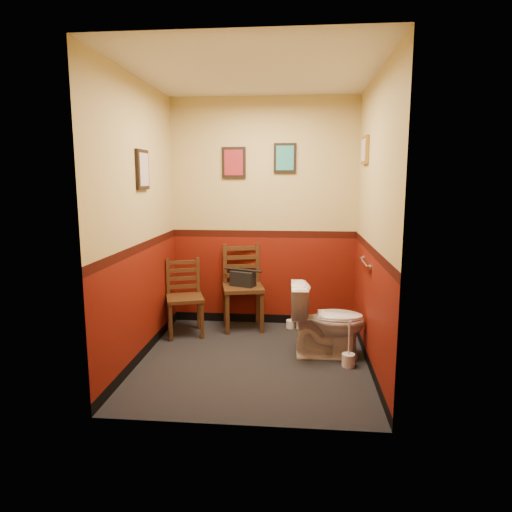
{
  "coord_description": "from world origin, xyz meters",
  "views": [
    {
      "loc": [
        0.42,
        -4.23,
        1.77
      ],
      "look_at": [
        0.0,
        0.25,
        1.0
      ],
      "focal_mm": 32.0,
      "sensor_mm": 36.0,
      "label": 1
    }
  ],
  "objects": [
    {
      "name": "floor",
      "position": [
        0.0,
        0.0,
        0.0
      ],
      "size": [
        2.2,
        2.4,
        0.0
      ],
      "primitive_type": "cube",
      "color": "black",
      "rests_on": "ground"
    },
    {
      "name": "ceiling",
      "position": [
        0.0,
        0.0,
        2.7
      ],
      "size": [
        2.2,
        2.4,
        0.0
      ],
      "primitive_type": "cube",
      "rotation": [
        3.14,
        0.0,
        0.0
      ],
      "color": "silver",
      "rests_on": "ground"
    },
    {
      "name": "wall_back",
      "position": [
        0.0,
        1.2,
        1.35
      ],
      "size": [
        2.2,
        0.0,
        2.7
      ],
      "primitive_type": "cube",
      "rotation": [
        1.57,
        0.0,
        0.0
      ],
      "color": "#5E1208",
      "rests_on": "ground"
    },
    {
      "name": "wall_front",
      "position": [
        0.0,
        -1.2,
        1.35
      ],
      "size": [
        2.2,
        0.0,
        2.7
      ],
      "primitive_type": "cube",
      "rotation": [
        -1.57,
        0.0,
        0.0
      ],
      "color": "#5E1208",
      "rests_on": "ground"
    },
    {
      "name": "wall_left",
      "position": [
        -1.1,
        0.0,
        1.35
      ],
      "size": [
        0.0,
        2.4,
        2.7
      ],
      "primitive_type": "cube",
      "rotation": [
        1.57,
        0.0,
        1.57
      ],
      "color": "#5E1208",
      "rests_on": "ground"
    },
    {
      "name": "wall_right",
      "position": [
        1.1,
        0.0,
        1.35
      ],
      "size": [
        0.0,
        2.4,
        2.7
      ],
      "primitive_type": "cube",
      "rotation": [
        1.57,
        0.0,
        -1.57
      ],
      "color": "#5E1208",
      "rests_on": "ground"
    },
    {
      "name": "grab_bar",
      "position": [
        1.07,
        0.25,
        0.95
      ],
      "size": [
        0.05,
        0.56,
        0.06
      ],
      "color": "silver",
      "rests_on": "wall_right"
    },
    {
      "name": "framed_print_back_a",
      "position": [
        -0.35,
        1.18,
        1.95
      ],
      "size": [
        0.28,
        0.04,
        0.36
      ],
      "color": "black",
      "rests_on": "wall_back"
    },
    {
      "name": "framed_print_back_b",
      "position": [
        0.25,
        1.18,
        2.0
      ],
      "size": [
        0.26,
        0.04,
        0.34
      ],
      "color": "black",
      "rests_on": "wall_back"
    },
    {
      "name": "framed_print_left",
      "position": [
        -1.08,
        0.1,
        1.85
      ],
      "size": [
        0.04,
        0.3,
        0.38
      ],
      "color": "black",
      "rests_on": "wall_left"
    },
    {
      "name": "framed_print_right",
      "position": [
        1.08,
        0.6,
        2.05
      ],
      "size": [
        0.04,
        0.34,
        0.28
      ],
      "color": "olive",
      "rests_on": "wall_right"
    },
    {
      "name": "toilet",
      "position": [
        0.72,
        0.19,
        0.37
      ],
      "size": [
        0.76,
        0.44,
        0.73
      ],
      "primitive_type": "imported",
      "rotation": [
        0.0,
        0.0,
        1.6
      ],
      "color": "white",
      "rests_on": "floor"
    },
    {
      "name": "toilet_brush",
      "position": [
        0.91,
        -0.06,
        0.07
      ],
      "size": [
        0.12,
        0.12,
        0.44
      ],
      "color": "silver",
      "rests_on": "floor"
    },
    {
      "name": "chair_left",
      "position": [
        -0.86,
        0.71,
        0.43
      ],
      "size": [
        0.51,
        0.51,
        0.86
      ],
      "rotation": [
        0.0,
        0.0,
        0.33
      ],
      "color": "#4C2D16",
      "rests_on": "floor"
    },
    {
      "name": "chair_right",
      "position": [
        -0.23,
        1.0,
        0.5
      ],
      "size": [
        0.55,
        0.55,
        0.99
      ],
      "rotation": [
        0.0,
        0.0,
        0.22
      ],
      "color": "#4C2D16",
      "rests_on": "floor"
    },
    {
      "name": "handbag",
      "position": [
        -0.22,
        0.96,
        0.61
      ],
      "size": [
        0.31,
        0.23,
        0.21
      ],
      "rotation": [
        0.0,
        0.0,
        -0.37
      ],
      "color": "black",
      "rests_on": "chair_right"
    },
    {
      "name": "tp_stack",
      "position": [
        0.4,
        1.02,
        0.08
      ],
      "size": [
        0.22,
        0.11,
        0.19
      ],
      "color": "silver",
      "rests_on": "floor"
    }
  ]
}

